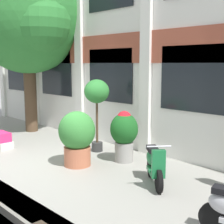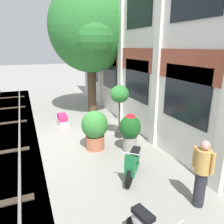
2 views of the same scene
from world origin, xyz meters
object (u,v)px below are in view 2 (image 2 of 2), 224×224
at_px(scooter_second_parked, 134,163).
at_px(potted_plant_square_trough, 63,120).
at_px(potted_plant_low_pan, 120,97).
at_px(potted_plant_ribbed_drum, 130,129).
at_px(potted_plant_fluted_column, 95,128).
at_px(resident_by_doorway, 202,172).
at_px(broadleaf_tree, 90,30).

bearing_deg(scooter_second_parked, potted_plant_square_trough, -127.10).
bearing_deg(potted_plant_low_pan, potted_plant_ribbed_drum, -6.51).
xyz_separation_m(potted_plant_ribbed_drum, scooter_second_parked, (1.53, -0.65, -0.37)).
bearing_deg(potted_plant_ribbed_drum, potted_plant_fluted_column, -119.03).
bearing_deg(potted_plant_square_trough, potted_plant_ribbed_drum, 25.92).
bearing_deg(scooter_second_parked, potted_plant_fluted_column, -127.21).
bearing_deg(potted_plant_low_pan, resident_by_doorway, 1.01).
xyz_separation_m(broadleaf_tree, potted_plant_fluted_column, (4.58, -1.32, -3.64)).
height_order(potted_plant_fluted_column, resident_by_doorway, resident_by_doorway).
distance_m(potted_plant_fluted_column, resident_by_doorway, 4.02).
bearing_deg(potted_plant_square_trough, potted_plant_fluted_column, 12.28).
relative_size(potted_plant_fluted_column, scooter_second_parked, 1.29).
bearing_deg(potted_plant_fluted_column, potted_plant_low_pan, 116.89).
bearing_deg(broadleaf_tree, potted_plant_ribbed_drum, -2.28).
xyz_separation_m(potted_plant_square_trough, scooter_second_parked, (5.18, 1.12, 0.20)).
xyz_separation_m(potted_plant_ribbed_drum, resident_by_doorway, (3.18, 0.22, 0.09)).
xyz_separation_m(potted_plant_fluted_column, scooter_second_parked, (2.15, 0.46, -0.35)).
distance_m(potted_plant_ribbed_drum, potted_plant_low_pan, 1.54).
bearing_deg(scooter_second_parked, resident_by_doorway, 68.73).
distance_m(broadleaf_tree, potted_plant_low_pan, 4.80).
bearing_deg(resident_by_doorway, potted_plant_ribbed_drum, -102.55).
xyz_separation_m(potted_plant_square_trough, resident_by_doorway, (6.83, 2.00, 0.65)).
relative_size(potted_plant_ribbed_drum, resident_by_doorway, 0.83).
relative_size(potted_plant_low_pan, resident_by_doorway, 1.31).
bearing_deg(potted_plant_low_pan, scooter_second_parked, -15.94).
bearing_deg(potted_plant_low_pan, broadleaf_tree, 179.07).
distance_m(potted_plant_square_trough, scooter_second_parked, 5.31).
xyz_separation_m(potted_plant_ribbed_drum, potted_plant_low_pan, (-1.26, 0.14, 0.88)).
distance_m(potted_plant_fluted_column, potted_plant_ribbed_drum, 1.27).
xyz_separation_m(scooter_second_parked, resident_by_doorway, (1.64, 0.87, 0.46)).
xyz_separation_m(potted_plant_fluted_column, potted_plant_low_pan, (-0.64, 1.26, 0.90)).
height_order(broadleaf_tree, potted_plant_low_pan, broadleaf_tree).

